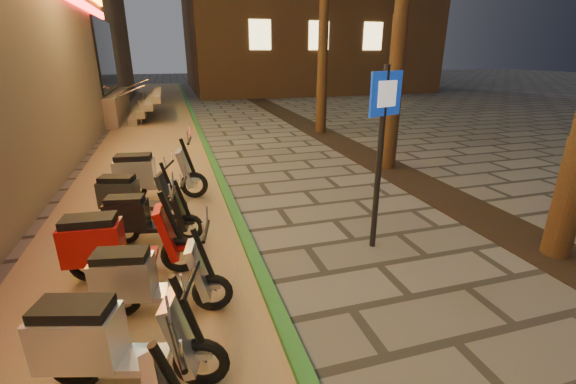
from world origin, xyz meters
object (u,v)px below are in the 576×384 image
object	(u,v)px
scooter_8	(115,244)
scooter_11	(150,175)
pedestrian_sign	(382,135)
scooter_7	(146,279)
scooter_6	(109,341)
scooter_10	(132,195)
scooter_9	(142,217)

from	to	relation	value
scooter_8	scooter_11	size ratio (longest dim) A/B	0.95
pedestrian_sign	scooter_7	world-z (taller)	pedestrian_sign
scooter_6	scooter_7	bearing A→B (deg)	91.59
scooter_10	scooter_6	bearing A→B (deg)	-72.36
scooter_7	scooter_8	xyz separation A→B (m)	(-0.43, 0.93, 0.06)
scooter_8	scooter_10	world-z (taller)	scooter_8
pedestrian_sign	scooter_8	bearing A→B (deg)	158.97
scooter_10	scooter_11	distance (m)	1.02
scooter_6	scooter_11	size ratio (longest dim) A/B	0.91
scooter_6	scooter_11	distance (m)	4.99
scooter_10	scooter_9	bearing A→B (deg)	-61.61
scooter_7	scooter_11	xyz separation A→B (m)	(-0.09, 3.96, 0.09)
scooter_8	scooter_7	bearing A→B (deg)	-60.43
scooter_6	scooter_8	distance (m)	1.97
scooter_7	scooter_8	size ratio (longest dim) A/B	0.90
scooter_6	scooter_7	distance (m)	1.06
scooter_9	pedestrian_sign	bearing A→B (deg)	-8.30
pedestrian_sign	scooter_6	size ratio (longest dim) A/B	1.65
scooter_7	pedestrian_sign	bearing A→B (deg)	24.00
scooter_6	scooter_8	xyz separation A→B (m)	(-0.17, 1.96, 0.02)
scooter_9	scooter_8	bearing A→B (deg)	-95.77
scooter_6	scooter_7	size ratio (longest dim) A/B	1.07
scooter_7	scooter_11	distance (m)	3.96
scooter_10	scooter_11	bearing A→B (deg)	90.37
scooter_8	scooter_11	world-z (taller)	scooter_11
pedestrian_sign	scooter_11	bearing A→B (deg)	118.74
pedestrian_sign	scooter_9	bearing A→B (deg)	142.87
pedestrian_sign	scooter_6	distance (m)	4.27
scooter_6	scooter_8	bearing A→B (deg)	110.78
pedestrian_sign	scooter_8	distance (m)	4.02
scooter_9	scooter_11	size ratio (longest dim) A/B	0.82
scooter_7	scooter_9	bearing A→B (deg)	105.03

